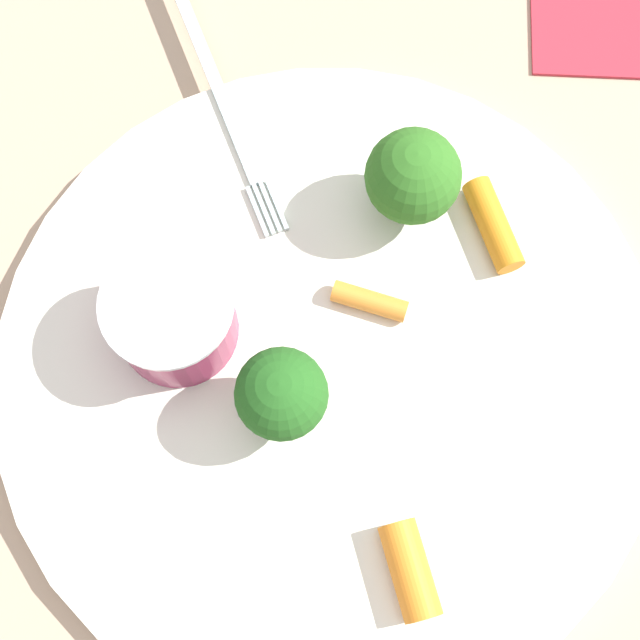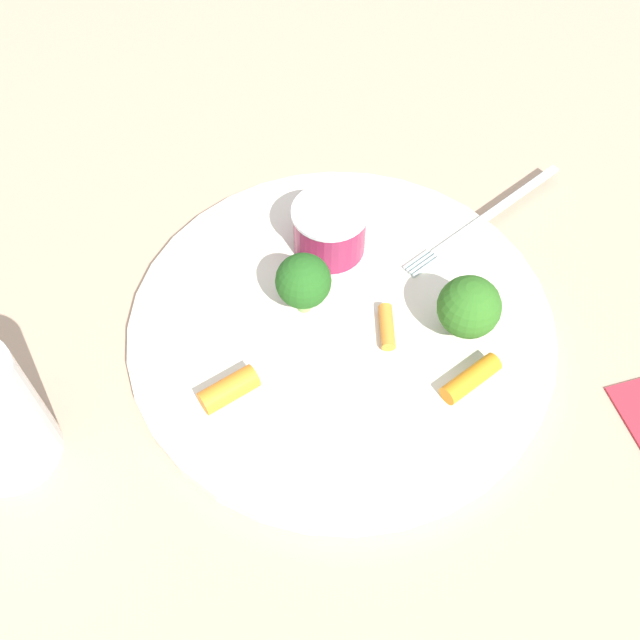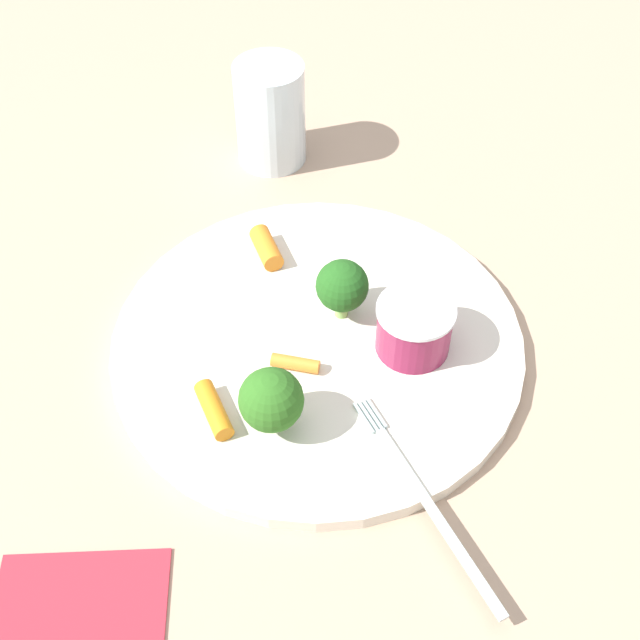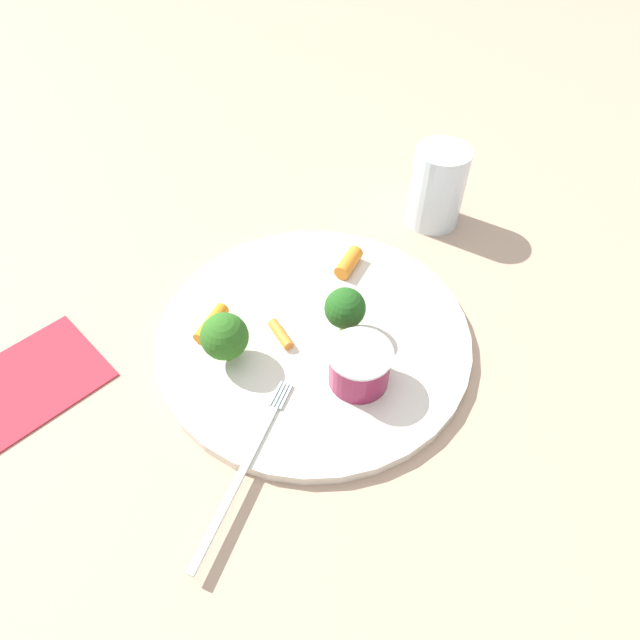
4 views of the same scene
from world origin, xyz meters
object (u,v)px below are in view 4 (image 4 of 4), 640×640
Objects in this scene: sauce_cup at (359,366)px; plate at (314,335)px; carrot_stick_1 at (281,334)px; carrot_stick_2 at (349,263)px; broccoli_floret_1 at (345,309)px; fork at (246,464)px; napkin at (32,379)px; broccoli_floret_0 at (225,337)px; carrot_stick_0 at (211,323)px; drinking_glass at (438,187)px.

plate is at bearing 94.47° from sauce_cup.
carrot_stick_2 reaches higher than carrot_stick_1.
sauce_cup is 0.15m from carrot_stick_2.
broccoli_floret_1 reaches higher than carrot_stick_2.
broccoli_floret_1 is (0.03, -0.01, 0.04)m from plate.
sauce_cup is 0.13m from fork.
carrot_stick_2 reaches higher than napkin.
broccoli_floret_0 is 0.05m from carrot_stick_0.
broccoli_floret_1 is (0.11, -0.03, -0.00)m from broccoli_floret_0.
carrot_stick_1 is 0.27m from drinking_glass.
carrot_stick_0 is 0.31m from drinking_glass.
carrot_stick_1 is at bearing 158.41° from broccoli_floret_1.
carrot_stick_0 is (-0.09, 0.06, 0.01)m from plate.
broccoli_floret_0 is at bearing -166.25° from drinking_glass.
drinking_glass is (0.31, 0.08, 0.01)m from broccoli_floret_0.
broccoli_floret_1 is at bearing -20.81° from napkin.
carrot_stick_1 is 0.12m from carrot_stick_2.
broccoli_floret_0 is 1.51× the size of carrot_stick_1.
broccoli_floret_1 reaches higher than napkin.
carrot_stick_1 is at bearing -156.23° from carrot_stick_2.
carrot_stick_0 is 1.29× the size of carrot_stick_1.
napkin is (-0.28, 0.11, -0.04)m from broccoli_floret_1.
sauce_cup is (0.01, -0.07, 0.03)m from plate.
carrot_stick_1 is at bearing -162.70° from drinking_glass.
carrot_stick_0 reaches higher than carrot_stick_1.
napkin is (-0.17, 0.04, -0.02)m from carrot_stick_0.
carrot_stick_0 is at bearing -12.50° from napkin.
drinking_glass reaches higher than carrot_stick_1.
carrot_stick_0 is at bearing -179.00° from carrot_stick_2.
broccoli_floret_0 is at bearing -91.68° from carrot_stick_0.
sauce_cup is 0.16m from carrot_stick_0.
carrot_stick_1 is at bearing 114.85° from sauce_cup.
broccoli_floret_1 reaches higher than carrot_stick_1.
fork is at bearing -169.49° from sauce_cup.
carrot_stick_0 is (0.00, 0.04, -0.02)m from broccoli_floret_0.
plate is at bearing -8.99° from broccoli_floret_0.
napkin is at bearing 174.06° from carrot_stick_2.
fork is at bearing -54.38° from napkin.
carrot_stick_1 is at bearing -3.96° from broccoli_floret_0.
broccoli_floret_1 is at bearing -125.87° from carrot_stick_2.
carrot_stick_2 is 0.28× the size of fork.
sauce_cup is 0.06m from broccoli_floret_1.
drinking_glass is (0.20, 0.10, 0.01)m from broccoli_floret_1.
carrot_stick_2 is at bearing 36.60° from plate.
carrot_stick_1 is (-0.03, 0.01, 0.01)m from plate.
carrot_stick_2 is (0.07, 0.13, -0.01)m from sauce_cup.
carrot_stick_0 reaches higher than plate.
broccoli_floret_1 is 0.14m from carrot_stick_0.
drinking_glass is 0.79× the size of napkin.
broccoli_floret_0 is at bearing 171.01° from plate.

